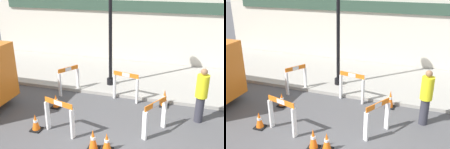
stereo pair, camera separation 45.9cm
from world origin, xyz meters
TOP-DOWN VIEW (x-y plane):
  - sidewalk_slab at (0.00, 6.47)m, footprint 18.00×3.93m
  - storefront_facade at (0.00, 8.50)m, footprint 18.00×0.22m
  - streetlamp_post at (-1.57, 5.34)m, footprint 0.44×0.44m
  - barricade_0 at (-2.90, 4.35)m, footprint 0.56×0.78m
  - barricade_1 at (-2.01, 1.84)m, footprint 0.97×0.37m
  - barricade_2 at (0.53, 2.59)m, footprint 0.58×0.87m
  - barricade_3 at (-0.73, 4.35)m, footprint 0.94×0.30m
  - traffic_cone_0 at (-0.52, 1.46)m, footprint 0.30×0.30m
  - traffic_cone_1 at (-2.76, 1.79)m, footprint 0.30×0.30m
  - traffic_cone_2 at (-2.85, 3.19)m, footprint 0.30×0.30m
  - traffic_cone_3 at (-0.87, 1.41)m, footprint 0.30×0.30m
  - traffic_cone_4 at (0.64, 4.29)m, footprint 0.30×0.30m
  - person_worker at (1.74, 3.61)m, footprint 0.37×0.37m

SIDE VIEW (x-z plane):
  - sidewalk_slab at x=0.00m, z-range 0.00..0.12m
  - traffic_cone_2 at x=-2.85m, z-range -0.01..0.46m
  - traffic_cone_1 at x=-2.76m, z-range -0.01..0.50m
  - traffic_cone_0 at x=-0.52m, z-range -0.01..0.52m
  - traffic_cone_3 at x=-0.87m, z-range -0.01..0.58m
  - traffic_cone_4 at x=0.64m, z-range -0.01..0.61m
  - barricade_2 at x=0.53m, z-range 0.05..1.05m
  - barricade_0 at x=-2.90m, z-range 0.04..1.08m
  - barricade_1 at x=-2.01m, z-range 0.05..1.09m
  - barricade_3 at x=-0.73m, z-range 0.05..1.11m
  - person_worker at x=1.74m, z-range 0.06..1.78m
  - storefront_facade at x=0.00m, z-range 0.00..5.50m
  - streetlamp_post at x=-1.57m, z-range 0.81..5.47m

